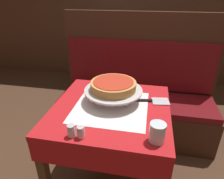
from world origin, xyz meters
TOP-DOWN VIEW (x-y plane):
  - dining_table_front at (0.00, 0.00)m, footprint 0.73×0.73m
  - dining_table_rear at (-0.29, 1.70)m, footprint 0.71×0.71m
  - booth_bench at (0.11, 0.77)m, footprint 1.55×0.51m
  - back_wall_panel at (0.00, 2.26)m, footprint 6.00×0.04m
  - pizza_pan_stand at (-0.00, 0.08)m, footprint 0.38×0.38m
  - deep_dish_pizza at (-0.00, 0.08)m, footprint 0.29×0.29m
  - pizza_server at (0.25, 0.12)m, footprint 0.26×0.11m
  - water_glass_near at (0.28, -0.27)m, footprint 0.08×0.08m
  - salt_shaker at (-0.14, -0.31)m, footprint 0.04×0.04m
  - pepper_shaker at (-0.09, -0.31)m, footprint 0.04×0.04m
  - condiment_caddy at (-0.27, 1.62)m, footprint 0.13×0.13m

SIDE VIEW (x-z plane):
  - booth_bench at x=0.11m, z-range -0.27..0.96m
  - dining_table_front at x=0.00m, z-range 0.27..1.03m
  - dining_table_rear at x=-0.29m, z-range 0.27..1.04m
  - pizza_server at x=0.25m, z-range 0.76..0.77m
  - pepper_shaker at x=-0.09m, z-range 0.76..0.82m
  - salt_shaker at x=-0.14m, z-range 0.76..0.82m
  - condiment_caddy at x=-0.27m, z-range 0.73..0.88m
  - water_glass_near at x=0.28m, z-range 0.76..0.86m
  - pizza_pan_stand at x=0.00m, z-range 0.79..0.87m
  - deep_dish_pizza at x=0.00m, z-range 0.84..0.90m
  - back_wall_panel at x=0.00m, z-range 0.00..2.40m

